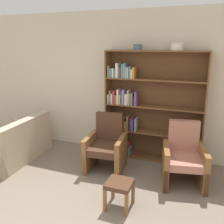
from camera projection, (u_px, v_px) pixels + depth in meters
The scene contains 8 objects.
wall_back at pixel (127, 85), 4.84m from camera, with size 12.00×0.06×2.75m.
bookshelf at pixel (144, 108), 4.65m from camera, with size 1.81×0.30×2.03m.
bowl_copper at pixel (138, 47), 4.40m from camera, with size 0.17×0.17×0.10m.
bowl_slate at pixel (177, 46), 4.16m from camera, with size 0.24×0.24×0.13m.
couch at pixel (13, 145), 4.73m from camera, with size 0.96×1.50×0.81m.
armchair_leather at pixel (106, 146), 4.37m from camera, with size 0.71×0.75×0.95m.
armchair_cushioned at pixel (184, 158), 3.91m from camera, with size 0.77×0.80×0.95m.
footstool at pixel (119, 187), 3.30m from camera, with size 0.34×0.34×0.38m.
Camera 1 is at (1.48, -1.87, 2.12)m, focal length 40.00 mm.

